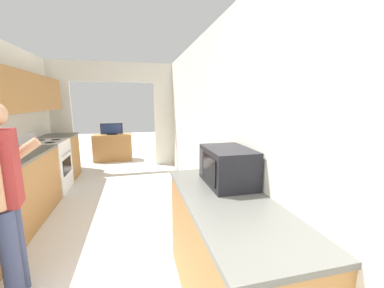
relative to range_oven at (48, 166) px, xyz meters
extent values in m
cube|color=#9E6B38|center=(-0.15, -0.90, 1.28)|extent=(0.32, 4.09, 0.61)
cube|color=silver|center=(2.50, -1.96, 0.78)|extent=(0.06, 7.83, 2.50)
cube|color=silver|center=(-0.18, 1.38, 0.56)|extent=(0.65, 0.06, 2.05)
cube|color=silver|center=(2.34, 1.38, 0.56)|extent=(0.65, 0.06, 2.05)
cube|color=silver|center=(1.08, 1.38, 1.81)|extent=(3.18, 0.06, 0.45)
cube|color=#9E6B38|center=(-0.01, 0.75, -0.02)|extent=(0.60, 0.78, 0.88)
cube|color=#565651|center=(-0.01, 0.76, 0.44)|extent=(0.62, 0.79, 0.03)
cube|color=#9E6B38|center=(2.17, -3.04, -0.02)|extent=(0.60, 1.52, 0.88)
cube|color=#565651|center=(2.17, -3.04, 0.44)|extent=(0.62, 1.55, 0.03)
cube|color=white|center=(0.00, 0.00, -0.01)|extent=(0.62, 0.73, 0.92)
cube|color=black|center=(0.32, 0.00, -0.01)|extent=(0.01, 0.50, 0.28)
cylinder|color=#B7B7BC|center=(0.34, 0.00, 0.22)|extent=(0.02, 0.58, 0.02)
cube|color=white|center=(-0.29, 0.00, 0.52)|extent=(0.04, 0.73, 0.14)
cylinder|color=#232328|center=(0.13, -0.16, 0.45)|extent=(0.16, 0.16, 0.01)
cylinder|color=#232328|center=(0.13, 0.16, 0.45)|extent=(0.16, 0.16, 0.01)
cylinder|color=#232328|center=(-0.12, -0.16, 0.45)|extent=(0.16, 0.16, 0.01)
cylinder|color=#232328|center=(-0.12, 0.16, 0.45)|extent=(0.16, 0.16, 0.01)
cylinder|color=#384266|center=(0.55, -2.60, -0.06)|extent=(0.15, 0.15, 0.80)
cylinder|color=#384266|center=(0.52, -2.43, -0.06)|extent=(0.15, 0.15, 0.80)
cube|color=maroon|center=(0.54, -2.52, 0.64)|extent=(0.25, 0.25, 0.60)
cylinder|color=tan|center=(0.51, -2.37, 0.65)|extent=(0.52, 0.17, 0.39)
cube|color=black|center=(2.28, -2.75, 0.61)|extent=(0.35, 0.52, 0.31)
cube|color=black|center=(2.10, -2.80, 0.61)|extent=(0.01, 0.31, 0.21)
cube|color=#38383D|center=(2.10, -2.57, 0.61)|extent=(0.01, 0.10, 0.22)
cube|color=#9E6B38|center=(0.93, 2.10, -0.11)|extent=(1.00, 0.42, 0.72)
cube|color=black|center=(0.93, 2.06, 0.26)|extent=(0.25, 0.16, 0.02)
cube|color=black|center=(0.93, 2.06, 0.42)|extent=(0.57, 0.04, 0.29)
cube|color=navy|center=(0.93, 2.04, 0.42)|extent=(0.52, 0.01, 0.25)
camera|label=1|loc=(1.54, -4.52, 1.14)|focal=22.00mm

